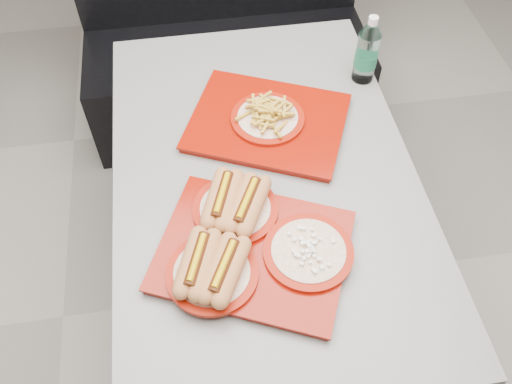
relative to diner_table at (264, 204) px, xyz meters
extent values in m
plane|color=gray|center=(0.00, 0.00, -0.58)|extent=(6.00, 6.00, 0.00)
cylinder|color=black|center=(0.00, 0.00, -0.56)|extent=(0.52, 0.52, 0.05)
cylinder|color=black|center=(0.00, 0.00, -0.20)|extent=(0.11, 0.11, 0.66)
cube|color=black|center=(0.00, 0.00, 0.12)|extent=(0.92, 1.42, 0.01)
cube|color=gray|center=(0.00, 0.00, 0.15)|extent=(0.90, 1.40, 0.04)
cube|color=black|center=(0.00, 1.02, -0.36)|extent=(1.30, 0.55, 0.45)
cube|color=#830E03|center=(-0.08, -0.28, 0.17)|extent=(0.59, 0.54, 0.02)
cube|color=#830E03|center=(-0.08, -0.28, 0.19)|extent=(0.60, 0.55, 0.01)
cylinder|color=#921304|center=(-0.19, -0.34, 0.20)|extent=(0.24, 0.24, 0.01)
cylinder|color=silver|center=(-0.19, -0.34, 0.21)|extent=(0.20, 0.20, 0.01)
cylinder|color=#921304|center=(-0.11, -0.15, 0.20)|extent=(0.24, 0.24, 0.01)
cylinder|color=silver|center=(-0.11, -0.15, 0.21)|extent=(0.20, 0.20, 0.01)
cylinder|color=#921304|center=(0.06, -0.31, 0.20)|extent=(0.24, 0.24, 0.01)
cylinder|color=silver|center=(0.06, -0.31, 0.21)|extent=(0.20, 0.20, 0.01)
cube|color=#830E03|center=(0.04, 0.19, 0.17)|extent=(0.58, 0.52, 0.02)
cube|color=#830E03|center=(0.04, 0.19, 0.19)|extent=(0.59, 0.54, 0.01)
cylinder|color=#921304|center=(0.04, 0.19, 0.20)|extent=(0.23, 0.23, 0.01)
cylinder|color=silver|center=(0.04, 0.19, 0.21)|extent=(0.19, 0.19, 0.01)
cylinder|color=silver|center=(0.40, 0.36, 0.25)|extent=(0.07, 0.07, 0.18)
cylinder|color=#1A6945|center=(0.40, 0.36, 0.25)|extent=(0.08, 0.08, 0.05)
cone|color=silver|center=(0.40, 0.36, 0.36)|extent=(0.07, 0.07, 0.04)
cylinder|color=silver|center=(0.40, 0.36, 0.40)|extent=(0.03, 0.03, 0.02)
camera|label=1|loc=(-0.19, -1.01, 1.42)|focal=38.00mm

